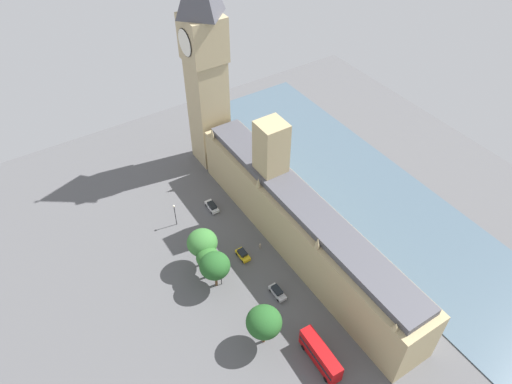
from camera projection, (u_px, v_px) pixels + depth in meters
ground_plane at (293, 251)px, 109.94m from camera, size 141.00×141.00×0.00m
river_thames at (381, 206)px, 120.77m from camera, size 30.37×126.90×0.25m
parliament_building at (299, 221)px, 106.04m from camera, size 10.45×71.00×27.54m
clock_tower at (205, 62)px, 115.46m from camera, size 9.48×9.48×57.04m
car_white_near_tower at (212, 206)px, 119.53m from camera, size 2.06×4.83×1.74m
car_yellow_cab_midblock at (243, 254)px, 108.06m from camera, size 1.94×4.04×1.74m
car_silver_trailing at (277, 292)px, 100.57m from camera, size 1.89×4.57×1.74m
double_decker_bus_kerbside at (320, 355)px, 88.22m from camera, size 3.04×10.61×4.75m
pedestrian_under_trees at (260, 246)px, 110.21m from camera, size 0.61×0.52×1.51m
plane_tree_by_river_gate at (215, 266)px, 98.49m from camera, size 6.53×6.53×9.43m
plane_tree_far_end at (264, 322)px, 88.46m from camera, size 6.88×6.88×9.83m
plane_tree_opposite_hall at (208, 258)px, 100.41m from camera, size 5.08×5.08×8.56m
plane_tree_leading at (202, 243)px, 102.31m from camera, size 6.70×6.70×10.12m
street_lamp_corner at (221, 271)px, 100.00m from camera, size 0.56×0.56×6.66m
street_lamp_slot_10 at (175, 211)px, 113.10m from camera, size 0.56×0.56×6.54m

